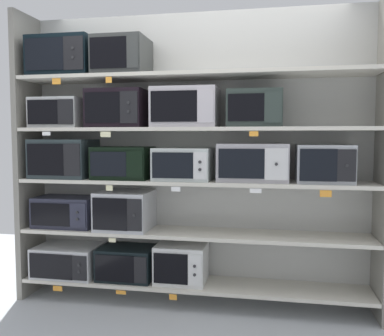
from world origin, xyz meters
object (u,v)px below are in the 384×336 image
microwave_7 (184,164)px  microwave_8 (253,162)px  microwave_9 (324,164)px  microwave_15 (122,57)px  microwave_1 (127,263)px  microwave_0 (69,260)px  microwave_6 (123,163)px  microwave_5 (64,158)px  microwave_2 (181,263)px  microwave_13 (255,109)px  microwave_3 (67,212)px  microwave_12 (186,108)px  microwave_4 (125,210)px  microwave_14 (64,58)px  microwave_10 (59,113)px  microwave_11 (118,109)px

microwave_7 → microwave_8: bearing=0.0°
microwave_9 → microwave_15: microwave_15 is taller
microwave_1 → microwave_0: bearing=-180.0°
microwave_7 → microwave_8: microwave_8 is taller
microwave_6 → microwave_7: 0.53m
microwave_5 → microwave_15: bearing=-0.0°
microwave_15 → microwave_6: bearing=112.0°
microwave_6 → microwave_1: bearing=-0.9°
microwave_2 → microwave_13: 1.43m
microwave_3 → microwave_12: 1.41m
microwave_8 → microwave_13: size_ratio=1.30×
microwave_0 → microwave_8: bearing=0.0°
microwave_5 → microwave_13: size_ratio=1.17×
microwave_12 → microwave_0: bearing=-180.0°
microwave_13 → microwave_6: bearing=-180.0°
microwave_4 → microwave_5: (-0.56, 0.00, 0.44)m
microwave_2 → microwave_9: size_ratio=0.99×
microwave_1 → microwave_9: size_ratio=1.11×
microwave_12 → microwave_14: size_ratio=0.97×
microwave_7 → microwave_10: microwave_10 is taller
microwave_2 → microwave_10: bearing=180.0°
microwave_3 → microwave_13: 1.87m
microwave_6 → microwave_9: (1.65, -0.00, 0.01)m
microwave_11 → microwave_15: microwave_15 is taller
microwave_14 → microwave_15: size_ratio=1.28×
microwave_3 → microwave_10: bearing=-179.8°
microwave_5 → microwave_8: (1.65, 0.00, -0.02)m
microwave_0 → microwave_10: bearing=179.8°
microwave_3 → microwave_7: 1.15m
microwave_5 → microwave_7: size_ratio=1.08×
microwave_1 → microwave_14: (-0.55, 0.00, 1.78)m
microwave_3 → microwave_15: 1.44m
microwave_1 → microwave_9: microwave_9 is taller
microwave_9 → microwave_12: bearing=180.0°
microwave_1 → microwave_5: (-0.57, 0.00, 0.90)m
microwave_4 → microwave_6: microwave_6 is taller
microwave_6 → microwave_12: (0.55, -0.00, 0.46)m
microwave_0 → microwave_10: microwave_10 is taller
microwave_5 → microwave_13: microwave_13 is taller
microwave_1 → microwave_15: 1.76m
microwave_3 → microwave_12: bearing=-0.0°
microwave_5 → microwave_14: 0.87m
microwave_8 → microwave_9: microwave_8 is taller
microwave_2 → microwave_13: bearing=0.0°
microwave_4 → microwave_7: 0.66m
microwave_6 → microwave_13: 1.20m
microwave_12 → microwave_13: size_ratio=1.23×
microwave_1 → microwave_15: microwave_15 is taller
microwave_8 → microwave_4: bearing=-180.0°
microwave_7 → microwave_11: microwave_11 is taller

